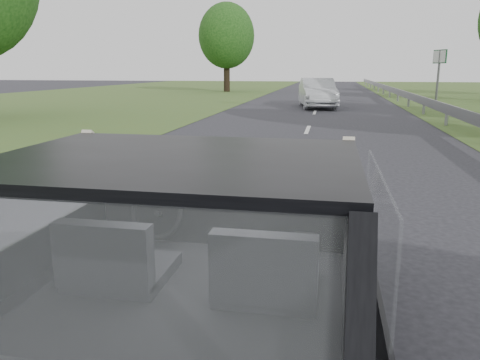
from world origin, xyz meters
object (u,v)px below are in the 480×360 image
at_px(other_car, 317,93).
at_px(highway_sign, 438,78).
at_px(cat, 276,181).
at_px(subject_car, 203,266).

distance_m(other_car, highway_sign, 6.27).
bearing_deg(cat, highway_sign, 86.82).
bearing_deg(highway_sign, cat, -125.27).
height_order(other_car, highway_sign, highway_sign).
xyz_separation_m(subject_car, highway_sign, (5.84, 22.86, 0.65)).
bearing_deg(subject_car, other_car, 90.00).
xyz_separation_m(subject_car, cat, (0.33, 0.64, 0.37)).
bearing_deg(other_car, cat, -97.61).
relative_size(other_car, highway_sign, 1.55).
height_order(subject_car, cat, subject_car).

